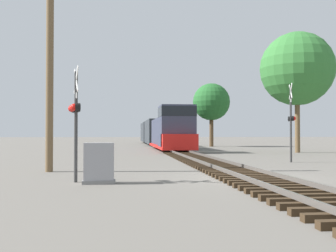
# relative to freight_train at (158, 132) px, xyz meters

# --- Properties ---
(ground_plane) EXTENTS (400.00, 400.00, 0.00)m
(ground_plane) POSITION_rel_freight_train_xyz_m (0.00, -40.46, -1.91)
(ground_plane) COLOR #666059
(rail_track_bed) EXTENTS (2.60, 160.00, 0.31)m
(rail_track_bed) POSITION_rel_freight_train_xyz_m (0.00, -40.46, -1.78)
(rail_track_bed) COLOR #382819
(rail_track_bed) RESTS_ON ground
(freight_train) EXTENTS (3.10, 46.35, 4.24)m
(freight_train) POSITION_rel_freight_train_xyz_m (0.00, 0.00, 0.00)
(freight_train) COLOR #33384C
(freight_train) RESTS_ON ground
(crossing_signal_near) EXTENTS (0.53, 1.01, 4.05)m
(crossing_signal_near) POSITION_rel_freight_train_xyz_m (-6.40, -41.15, 0.52)
(crossing_signal_near) COLOR #333333
(crossing_signal_near) RESTS_ON ground
(crossing_signal_far) EXTENTS (0.51, 1.01, 4.70)m
(crossing_signal_far) POSITION_rel_freight_train_xyz_m (5.20, -32.75, 0.64)
(crossing_signal_far) COLOR #333333
(crossing_signal_far) RESTS_ON ground
(relay_cabinet) EXTENTS (1.10, 0.59, 1.39)m
(relay_cabinet) POSITION_rel_freight_train_xyz_m (-5.54, -41.60, -1.23)
(relay_cabinet) COLOR slate
(relay_cabinet) RESTS_ON ground
(utility_pole) EXTENTS (1.80, 0.33, 9.90)m
(utility_pole) POSITION_rel_freight_train_xyz_m (-8.02, -37.15, 3.14)
(utility_pole) COLOR brown
(utility_pole) RESTS_ON ground
(tree_far_right) EXTENTS (6.66, 6.66, 10.93)m
(tree_far_right) POSITION_rel_freight_train_xyz_m (10.90, -21.17, 5.68)
(tree_far_right) COLOR brown
(tree_far_right) RESTS_ON ground
(tree_mid_background) EXTENTS (4.96, 4.96, 8.47)m
(tree_mid_background) POSITION_rel_freight_train_xyz_m (6.90, -3.63, 4.04)
(tree_mid_background) COLOR brown
(tree_mid_background) RESTS_ON ground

